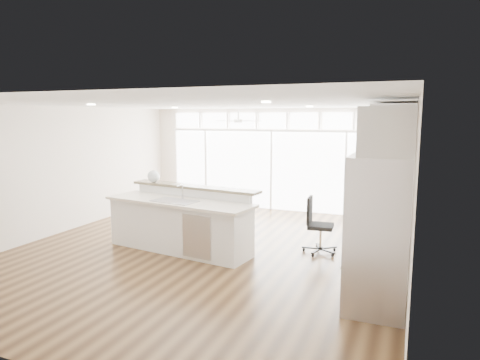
% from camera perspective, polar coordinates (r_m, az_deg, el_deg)
% --- Properties ---
extents(floor, '(7.00, 8.00, 0.02)m').
position_cam_1_polar(floor, '(8.11, -4.48, -9.47)').
color(floor, '#3D2612').
rests_on(floor, ground).
extents(ceiling, '(7.00, 8.00, 0.02)m').
position_cam_1_polar(ceiling, '(7.72, -4.71, 10.04)').
color(ceiling, white).
rests_on(ceiling, wall_back).
extents(wall_back, '(7.00, 0.04, 2.70)m').
position_cam_1_polar(wall_back, '(11.49, 4.36, 2.76)').
color(wall_back, silver).
rests_on(wall_back, floor).
extents(wall_front, '(7.00, 0.04, 2.70)m').
position_cam_1_polar(wall_front, '(4.65, -27.32, -6.57)').
color(wall_front, silver).
rests_on(wall_front, floor).
extents(wall_left, '(0.04, 8.00, 2.70)m').
position_cam_1_polar(wall_left, '(9.86, -23.11, 1.18)').
color(wall_left, silver).
rests_on(wall_left, floor).
extents(wall_right, '(0.04, 8.00, 2.70)m').
position_cam_1_polar(wall_right, '(6.99, 22.03, -1.48)').
color(wall_right, silver).
rests_on(wall_right, floor).
extents(glass_wall, '(5.80, 0.06, 2.08)m').
position_cam_1_polar(glass_wall, '(11.47, 4.25, 1.25)').
color(glass_wall, white).
rests_on(glass_wall, wall_back).
extents(transom_row, '(5.90, 0.06, 0.40)m').
position_cam_1_polar(transom_row, '(11.38, 4.32, 7.91)').
color(transom_row, white).
rests_on(transom_row, wall_back).
extents(desk_window, '(0.04, 0.85, 0.85)m').
position_cam_1_polar(desk_window, '(7.26, 21.81, 0.47)').
color(desk_window, white).
rests_on(desk_window, wall_right).
extents(ceiling_fan, '(1.16, 1.16, 0.32)m').
position_cam_1_polar(ceiling_fan, '(10.48, -0.22, 8.43)').
color(ceiling_fan, white).
rests_on(ceiling_fan, ceiling).
extents(recessed_lights, '(3.40, 3.00, 0.02)m').
position_cam_1_polar(recessed_lights, '(7.90, -4.05, 9.87)').
color(recessed_lights, white).
rests_on(recessed_lights, ceiling).
extents(oven_cabinet, '(0.64, 1.20, 2.50)m').
position_cam_1_polar(oven_cabinet, '(8.79, 19.88, -0.11)').
color(oven_cabinet, white).
rests_on(oven_cabinet, floor).
extents(desk_nook, '(0.72, 1.30, 0.76)m').
position_cam_1_polar(desk_nook, '(7.51, 18.77, -8.27)').
color(desk_nook, white).
rests_on(desk_nook, floor).
extents(upper_cabinets, '(0.64, 1.30, 0.64)m').
position_cam_1_polar(upper_cabinets, '(7.21, 19.84, 6.91)').
color(upper_cabinets, white).
rests_on(upper_cabinets, wall_right).
extents(refrigerator, '(0.76, 0.90, 2.00)m').
position_cam_1_polar(refrigerator, '(5.75, 17.89, -6.88)').
color(refrigerator, silver).
rests_on(refrigerator, floor).
extents(fridge_cabinet, '(0.64, 0.90, 0.60)m').
position_cam_1_polar(fridge_cabinet, '(5.56, 19.12, 6.13)').
color(fridge_cabinet, white).
rests_on(fridge_cabinet, wall_right).
extents(framed_photos, '(0.06, 0.22, 0.80)m').
position_cam_1_polar(framed_photos, '(7.89, 21.78, -0.03)').
color(framed_photos, black).
rests_on(framed_photos, wall_right).
extents(kitchen_island, '(3.06, 1.51, 1.16)m').
position_cam_1_polar(kitchen_island, '(8.05, -8.12, -5.29)').
color(kitchen_island, white).
rests_on(kitchen_island, floor).
extents(rug, '(0.99, 0.86, 0.01)m').
position_cam_1_polar(rug, '(7.46, 17.15, -11.31)').
color(rug, '#3C2813').
rests_on(rug, floor).
extents(office_chair, '(0.57, 0.53, 1.02)m').
position_cam_1_polar(office_chair, '(7.98, 10.72, -6.00)').
color(office_chair, black).
rests_on(office_chair, floor).
extents(fishbowl, '(0.31, 0.31, 0.25)m').
position_cam_1_polar(fishbowl, '(8.82, -11.46, 0.49)').
color(fishbowl, silver).
rests_on(fishbowl, kitchen_island).
extents(monitor, '(0.12, 0.46, 0.38)m').
position_cam_1_polar(monitor, '(7.37, 18.36, -3.99)').
color(monitor, black).
rests_on(monitor, desk_nook).
extents(keyboard, '(0.13, 0.33, 0.02)m').
position_cam_1_polar(keyboard, '(7.42, 16.98, -5.27)').
color(keyboard, white).
rests_on(keyboard, desk_nook).
extents(potted_plant, '(0.28, 0.31, 0.22)m').
position_cam_1_polar(potted_plant, '(8.71, 20.33, 8.77)').
color(potted_plant, '#265323').
rests_on(potted_plant, oven_cabinet).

